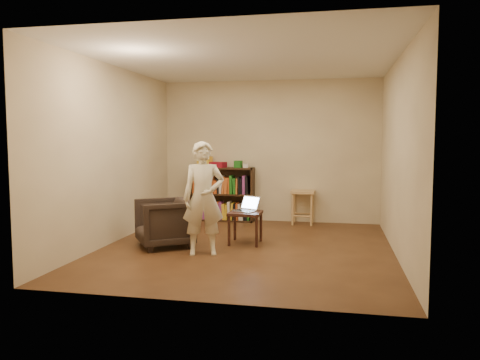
% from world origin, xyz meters
% --- Properties ---
extents(floor, '(4.50, 4.50, 0.00)m').
position_xyz_m(floor, '(0.00, 0.00, 0.00)').
color(floor, '#402514').
rests_on(floor, ground).
extents(ceiling, '(4.50, 4.50, 0.00)m').
position_xyz_m(ceiling, '(0.00, 0.00, 2.60)').
color(ceiling, white).
rests_on(ceiling, wall_back).
extents(wall_back, '(4.00, 0.00, 4.00)m').
position_xyz_m(wall_back, '(0.00, 2.25, 1.30)').
color(wall_back, beige).
rests_on(wall_back, floor).
extents(wall_left, '(0.00, 4.50, 4.50)m').
position_xyz_m(wall_left, '(-2.00, 0.00, 1.30)').
color(wall_left, beige).
rests_on(wall_left, floor).
extents(wall_right, '(0.00, 4.50, 4.50)m').
position_xyz_m(wall_right, '(2.00, 0.00, 1.30)').
color(wall_right, beige).
rests_on(wall_right, floor).
extents(bookshelf, '(1.20, 0.30, 1.00)m').
position_xyz_m(bookshelf, '(-0.87, 2.09, 0.44)').
color(bookshelf, black).
rests_on(bookshelf, floor).
extents(box_yellow, '(0.27, 0.22, 0.20)m').
position_xyz_m(box_yellow, '(-1.20, 2.08, 1.10)').
color(box_yellow, gold).
rests_on(box_yellow, bookshelf).
extents(red_cloth, '(0.34, 0.28, 0.10)m').
position_xyz_m(red_cloth, '(-0.95, 2.06, 1.05)').
color(red_cloth, maroon).
rests_on(red_cloth, bookshelf).
extents(box_green, '(0.14, 0.14, 0.13)m').
position_xyz_m(box_green, '(-0.56, 2.08, 1.06)').
color(box_green, '#1D651B').
rests_on(box_green, bookshelf).
extents(box_white, '(0.10, 0.10, 0.07)m').
position_xyz_m(box_white, '(-0.42, 2.08, 1.04)').
color(box_white, silver).
rests_on(box_white, bookshelf).
extents(stool, '(0.42, 0.42, 0.61)m').
position_xyz_m(stool, '(0.64, 2.03, 0.49)').
color(stool, tan).
rests_on(stool, floor).
extents(armchair, '(1.02, 1.02, 0.68)m').
position_xyz_m(armchair, '(-1.17, -0.14, 0.34)').
color(armchair, '#2E241F').
rests_on(armchair, floor).
extents(side_table, '(0.46, 0.46, 0.47)m').
position_xyz_m(side_table, '(-0.07, 0.26, 0.39)').
color(side_table, black).
rests_on(side_table, floor).
extents(laptop, '(0.41, 0.41, 0.21)m').
position_xyz_m(laptop, '(-0.06, 0.34, 0.52)').
color(laptop, '#ABABB0').
rests_on(laptop, side_table).
extents(person, '(0.63, 0.51, 1.50)m').
position_xyz_m(person, '(-0.49, -0.47, 0.75)').
color(person, beige).
rests_on(person, floor).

